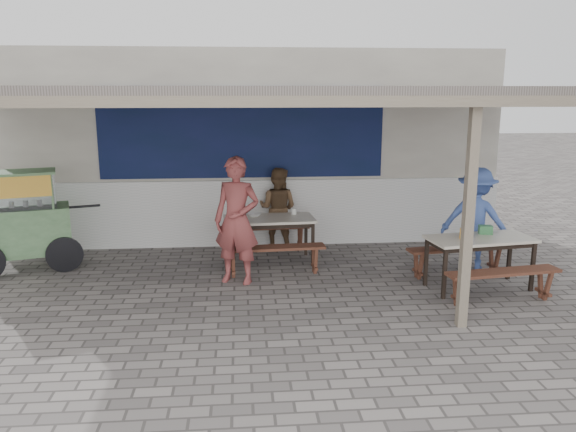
{
  "coord_description": "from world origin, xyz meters",
  "views": [
    {
      "loc": [
        -0.26,
        -6.99,
        2.75
      ],
      "look_at": [
        0.42,
        0.9,
        0.99
      ],
      "focal_mm": 35.0,
      "sensor_mm": 36.0,
      "label": 1
    }
  ],
  "objects_px": {
    "table_left": "(269,222)",
    "bench_right_wall": "(457,254)",
    "patron_street_side": "(237,221)",
    "bench_left_street": "(274,253)",
    "patron_right_table": "(475,219)",
    "vendor_cart": "(22,217)",
    "tissue_box": "(465,234)",
    "bench_left_wall": "(265,232)",
    "condiment_jar": "(294,211)",
    "bench_right_street": "(503,279)",
    "table_right": "(480,243)",
    "donation_box": "(485,230)",
    "patron_wall_side": "(278,208)",
    "condiment_bowl": "(254,215)"
  },
  "relations": [
    {
      "from": "tissue_box",
      "to": "condiment_bowl",
      "type": "relative_size",
      "value": 0.6
    },
    {
      "from": "condiment_jar",
      "to": "bench_right_street",
      "type": "bearing_deg",
      "value": -42.54
    },
    {
      "from": "vendor_cart",
      "to": "bench_right_wall",
      "type": "bearing_deg",
      "value": -24.57
    },
    {
      "from": "bench_right_wall",
      "to": "condiment_bowl",
      "type": "distance_m",
      "value": 3.27
    },
    {
      "from": "bench_left_street",
      "to": "vendor_cart",
      "type": "xyz_separation_m",
      "value": [
        -3.88,
        0.61,
        0.51
      ]
    },
    {
      "from": "patron_wall_side",
      "to": "condiment_bowl",
      "type": "bearing_deg",
      "value": 82.33
    },
    {
      "from": "tissue_box",
      "to": "condiment_jar",
      "type": "bearing_deg",
      "value": 141.33
    },
    {
      "from": "bench_left_wall",
      "to": "donation_box",
      "type": "height_order",
      "value": "donation_box"
    },
    {
      "from": "table_right",
      "to": "bench_right_street",
      "type": "height_order",
      "value": "table_right"
    },
    {
      "from": "vendor_cart",
      "to": "tissue_box",
      "type": "xyz_separation_m",
      "value": [
        6.49,
        -1.48,
        -0.03
      ]
    },
    {
      "from": "vendor_cart",
      "to": "condiment_bowl",
      "type": "xyz_separation_m",
      "value": [
        3.6,
        0.19,
        -0.07
      ]
    },
    {
      "from": "bench_left_street",
      "to": "patron_right_table",
      "type": "relative_size",
      "value": 0.97
    },
    {
      "from": "donation_box",
      "to": "vendor_cart",
      "type": "bearing_deg",
      "value": 169.6
    },
    {
      "from": "table_right",
      "to": "donation_box",
      "type": "distance_m",
      "value": 0.28
    },
    {
      "from": "patron_street_side",
      "to": "condiment_jar",
      "type": "height_order",
      "value": "patron_street_side"
    },
    {
      "from": "patron_street_side",
      "to": "donation_box",
      "type": "bearing_deg",
      "value": 13.61
    },
    {
      "from": "table_left",
      "to": "patron_right_table",
      "type": "xyz_separation_m",
      "value": [
        3.19,
        -0.65,
        0.14
      ]
    },
    {
      "from": "table_left",
      "to": "condiment_bowl",
      "type": "bearing_deg",
      "value": 148.08
    },
    {
      "from": "bench_right_wall",
      "to": "patron_wall_side",
      "type": "height_order",
      "value": "patron_wall_side"
    },
    {
      "from": "table_left",
      "to": "vendor_cart",
      "type": "height_order",
      "value": "vendor_cart"
    },
    {
      "from": "table_right",
      "to": "bench_right_wall",
      "type": "distance_m",
      "value": 0.68
    },
    {
      "from": "table_left",
      "to": "table_right",
      "type": "xyz_separation_m",
      "value": [
        2.9,
        -1.52,
        -0.0
      ]
    },
    {
      "from": "condiment_bowl",
      "to": "bench_right_street",
      "type": "bearing_deg",
      "value": -34.77
    },
    {
      "from": "bench_left_street",
      "to": "bench_left_wall",
      "type": "height_order",
      "value": "same"
    },
    {
      "from": "bench_left_wall",
      "to": "patron_right_table",
      "type": "bearing_deg",
      "value": -25.77
    },
    {
      "from": "patron_street_side",
      "to": "condiment_bowl",
      "type": "relative_size",
      "value": 8.41
    },
    {
      "from": "bench_right_street",
      "to": "tissue_box",
      "type": "height_order",
      "value": "tissue_box"
    },
    {
      "from": "tissue_box",
      "to": "condiment_jar",
      "type": "height_order",
      "value": "tissue_box"
    },
    {
      "from": "table_left",
      "to": "bench_right_wall",
      "type": "xyz_separation_m",
      "value": [
        2.82,
        -0.94,
        -0.33
      ]
    },
    {
      "from": "bench_right_street",
      "to": "patron_street_side",
      "type": "height_order",
      "value": "patron_street_side"
    },
    {
      "from": "patron_right_table",
      "to": "bench_left_street",
      "type": "bearing_deg",
      "value": 31.58
    },
    {
      "from": "vendor_cart",
      "to": "bench_left_street",
      "type": "bearing_deg",
      "value": -25.95
    },
    {
      "from": "table_right",
      "to": "donation_box",
      "type": "height_order",
      "value": "donation_box"
    },
    {
      "from": "bench_right_wall",
      "to": "patron_street_side",
      "type": "height_order",
      "value": "patron_street_side"
    },
    {
      "from": "patron_wall_side",
      "to": "condiment_bowl",
      "type": "height_order",
      "value": "patron_wall_side"
    },
    {
      "from": "patron_right_table",
      "to": "table_right",
      "type": "bearing_deg",
      "value": 102.89
    },
    {
      "from": "table_left",
      "to": "donation_box",
      "type": "height_order",
      "value": "donation_box"
    },
    {
      "from": "bench_left_street",
      "to": "condiment_bowl",
      "type": "bearing_deg",
      "value": 106.09
    },
    {
      "from": "bench_right_street",
      "to": "tissue_box",
      "type": "bearing_deg",
      "value": 112.36
    },
    {
      "from": "vendor_cart",
      "to": "patron_street_side",
      "type": "height_order",
      "value": "patron_street_side"
    },
    {
      "from": "tissue_box",
      "to": "bench_left_street",
      "type": "bearing_deg",
      "value": 161.4
    },
    {
      "from": "bench_left_street",
      "to": "bench_right_street",
      "type": "relative_size",
      "value": 0.99
    },
    {
      "from": "table_right",
      "to": "patron_wall_side",
      "type": "height_order",
      "value": "patron_wall_side"
    },
    {
      "from": "donation_box",
      "to": "condiment_bowl",
      "type": "height_order",
      "value": "donation_box"
    },
    {
      "from": "table_right",
      "to": "patron_right_table",
      "type": "distance_m",
      "value": 0.93
    },
    {
      "from": "bench_left_wall",
      "to": "condiment_jar",
      "type": "xyz_separation_m",
      "value": [
        0.47,
        -0.43,
        0.46
      ]
    },
    {
      "from": "bench_right_wall",
      "to": "patron_right_table",
      "type": "height_order",
      "value": "patron_right_table"
    },
    {
      "from": "table_left",
      "to": "patron_street_side",
      "type": "xyz_separation_m",
      "value": [
        -0.51,
        -0.94,
        0.26
      ]
    },
    {
      "from": "patron_street_side",
      "to": "patron_right_table",
      "type": "xyz_separation_m",
      "value": [
        3.7,
        0.29,
        -0.12
      ]
    },
    {
      "from": "tissue_box",
      "to": "bench_right_street",
      "type": "bearing_deg",
      "value": -59.76
    }
  ]
}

